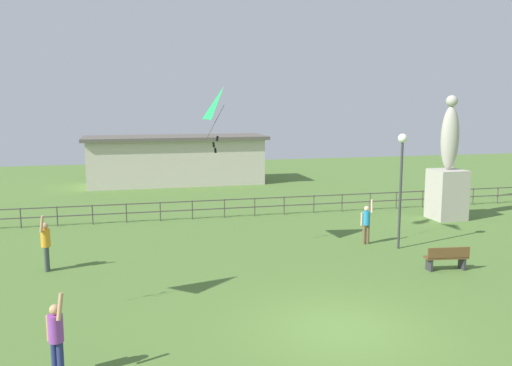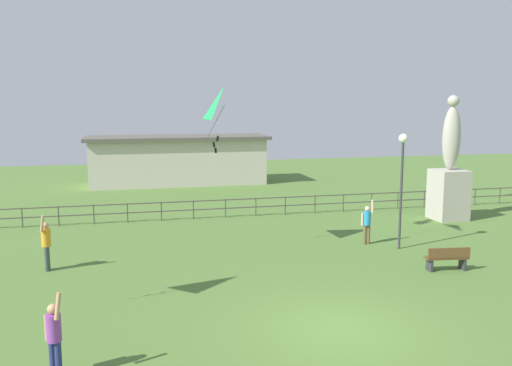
# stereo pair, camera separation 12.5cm
# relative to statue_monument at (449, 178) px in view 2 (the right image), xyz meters

# --- Properties ---
(ground_plane) EXTENTS (80.00, 80.00, 0.00)m
(ground_plane) POSITION_rel_statue_monument_xyz_m (-10.27, -11.11, -2.06)
(ground_plane) COLOR #517533
(statue_monument) EXTENTS (1.54, 1.54, 6.11)m
(statue_monument) POSITION_rel_statue_monument_xyz_m (0.00, 0.00, 0.00)
(statue_monument) COLOR #B2AD9E
(statue_monument) RESTS_ON ground_plane
(lamppost) EXTENTS (0.36, 0.36, 4.58)m
(lamppost) POSITION_rel_statue_monument_xyz_m (-5.02, -4.44, 1.25)
(lamppost) COLOR #38383D
(lamppost) RESTS_ON ground_plane
(park_bench) EXTENTS (1.54, 0.59, 0.85)m
(park_bench) POSITION_rel_statue_monument_xyz_m (-4.80, -7.41, -1.60)
(park_bench) COLOR brown
(park_bench) RESTS_ON ground_plane
(person_0) EXTENTS (0.43, 0.45, 1.94)m
(person_0) POSITION_rel_statue_monument_xyz_m (-17.04, -12.02, -1.09)
(person_0) COLOR navy
(person_0) RESTS_ON ground_plane
(person_1) EXTENTS (0.48, 0.30, 1.86)m
(person_1) POSITION_rel_statue_monument_xyz_m (-5.98, -3.49, -1.13)
(person_1) COLOR brown
(person_1) RESTS_ON ground_plane
(person_3) EXTENTS (0.32, 0.52, 2.01)m
(person_3) POSITION_rel_statue_monument_xyz_m (-18.26, -4.16, -1.05)
(person_3) COLOR #3F4C47
(person_3) RESTS_ON ground_plane
(kite_1) EXTENTS (1.06, 1.12, 2.40)m
(kite_1) POSITION_rel_statue_monument_xyz_m (-11.87, -3.47, 3.57)
(kite_1) COLOR #1EB759
(waterfront_railing) EXTENTS (36.00, 0.06, 0.95)m
(waterfront_railing) POSITION_rel_statue_monument_xyz_m (-10.64, 2.89, -1.43)
(waterfront_railing) COLOR #4C4742
(waterfront_railing) RESTS_ON ground_plane
(pavilion_building) EXTENTS (12.67, 4.32, 3.41)m
(pavilion_building) POSITION_rel_statue_monument_xyz_m (-11.97, 14.89, -0.33)
(pavilion_building) COLOR beige
(pavilion_building) RESTS_ON ground_plane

